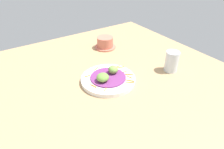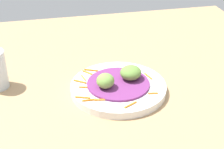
{
  "view_description": "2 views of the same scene",
  "coord_description": "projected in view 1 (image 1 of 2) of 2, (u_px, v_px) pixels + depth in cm",
  "views": [
    {
      "loc": [
        39.58,
        62.27,
        51.79
      ],
      "look_at": [
        0.5,
        2.99,
        5.56
      ],
      "focal_mm": 32.4,
      "sensor_mm": 36.0,
      "label": 1
    },
    {
      "loc": [
        -14.71,
        -65.46,
        47.13
      ],
      "look_at": [
        0.25,
        1.98,
        6.8
      ],
      "focal_mm": 54.42,
      "sensor_mm": 36.0,
      "label": 2
    }
  ],
  "objects": [
    {
      "name": "carrot_garnish",
      "position": [
        116.0,
        75.0,
        0.87
      ],
      "size": [
        19.73,
        18.94,
        0.4
      ],
      "color": "orange",
      "rests_on": "main_plate"
    },
    {
      "name": "water_glass",
      "position": [
        172.0,
        61.0,
        0.92
      ],
      "size": [
        6.06,
        6.06,
        9.56
      ],
      "primitive_type": "cylinder",
      "color": "silver",
      "rests_on": "table_surface"
    },
    {
      "name": "table_surface",
      "position": [
        109.0,
        80.0,
        0.9
      ],
      "size": [
        110.0,
        110.0,
        2.0
      ],
      "primitive_type": "cube",
      "color": "tan",
      "rests_on": "ground"
    },
    {
      "name": "cabbage_bed",
      "position": [
        108.0,
        77.0,
        0.86
      ],
      "size": [
        15.11,
        15.11,
        0.53
      ],
      "primitive_type": "cylinder",
      "color": "#702D6B",
      "rests_on": "main_plate"
    },
    {
      "name": "guac_scoop_left",
      "position": [
        113.0,
        70.0,
        0.87
      ],
      "size": [
        4.27,
        4.36,
        3.46
      ],
      "primitive_type": "ellipsoid",
      "rotation": [
        0.0,
        0.0,
        0.01
      ],
      "color": "#759E47",
      "rests_on": "cabbage_bed"
    },
    {
      "name": "main_plate",
      "position": [
        108.0,
        79.0,
        0.86
      ],
      "size": [
        23.14,
        23.14,
        1.84
      ],
      "primitive_type": "cylinder",
      "color": "white",
      "rests_on": "table_surface"
    },
    {
      "name": "guac_scoop_center",
      "position": [
        103.0,
        77.0,
        0.82
      ],
      "size": [
        7.33,
        7.28,
        3.27
      ],
      "primitive_type": "ellipsoid",
      "rotation": [
        0.0,
        0.0,
        0.63
      ],
      "color": "olive",
      "rests_on": "cabbage_bed"
    },
    {
      "name": "terracotta_bowl",
      "position": [
        105.0,
        43.0,
        1.13
      ],
      "size": [
        11.69,
        11.69,
        6.32
      ],
      "color": "#C66B56",
      "rests_on": "table_surface"
    }
  ]
}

